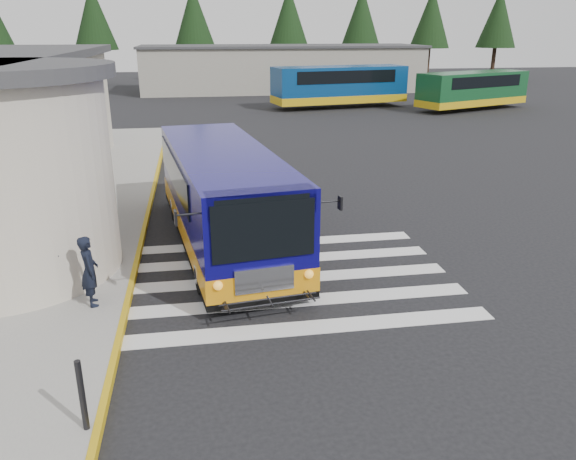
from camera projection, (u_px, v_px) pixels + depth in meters
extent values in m
plane|color=black|center=(298.00, 264.00, 14.28)|extent=(140.00, 140.00, 0.00)
cube|color=gold|center=(147.00, 220.00, 17.35)|extent=(0.12, 34.00, 0.16)
cube|color=black|center=(66.00, 178.00, 17.51)|extent=(0.08, 1.20, 2.20)
cube|color=#38383A|center=(77.00, 136.00, 17.15)|extent=(1.20, 1.80, 0.12)
cube|color=silver|center=(302.00, 328.00, 11.23)|extent=(8.00, 0.55, 0.01)
cube|color=silver|center=(292.00, 301.00, 12.34)|extent=(8.00, 0.55, 0.01)
cube|color=silver|center=(284.00, 279.00, 13.46)|extent=(8.00, 0.55, 0.01)
cube|color=silver|center=(277.00, 259.00, 14.57)|extent=(8.00, 0.55, 0.01)
cube|color=silver|center=(270.00, 243.00, 15.69)|extent=(8.00, 0.55, 0.01)
cube|color=gray|center=(282.00, 69.00, 53.52)|extent=(26.00, 8.00, 4.00)
cube|color=#38383A|center=(282.00, 46.00, 52.80)|extent=(26.40, 8.40, 0.20)
cylinder|color=black|center=(99.00, 68.00, 58.28)|extent=(0.44, 0.44, 3.60)
cone|color=black|center=(93.00, 17.00, 56.58)|extent=(4.40, 4.40, 6.40)
cylinder|color=black|center=(196.00, 67.00, 59.80)|extent=(0.44, 0.44, 3.60)
cone|color=black|center=(194.00, 17.00, 58.10)|extent=(4.40, 4.40, 6.40)
cylinder|color=black|center=(289.00, 66.00, 61.32)|extent=(0.44, 0.44, 3.60)
cone|color=black|center=(289.00, 17.00, 59.62)|extent=(4.40, 4.40, 6.40)
cylinder|color=black|center=(359.00, 65.00, 62.53)|extent=(0.44, 0.44, 3.60)
cone|color=black|center=(361.00, 17.00, 60.84)|extent=(4.40, 4.40, 6.40)
cylinder|color=black|center=(427.00, 65.00, 63.75)|extent=(0.44, 0.44, 3.60)
cone|color=black|center=(431.00, 18.00, 62.06)|extent=(4.40, 4.40, 6.40)
cylinder|color=black|center=(493.00, 64.00, 64.96)|extent=(0.44, 0.44, 3.60)
cone|color=black|center=(498.00, 18.00, 63.27)|extent=(4.40, 4.40, 6.40)
cube|color=#0C085E|center=(223.00, 191.00, 15.16)|extent=(3.53, 8.90, 2.26)
cube|color=orange|center=(225.00, 221.00, 15.46)|extent=(3.57, 8.94, 0.54)
cube|color=black|center=(225.00, 232.00, 15.56)|extent=(3.55, 8.93, 0.21)
cube|color=black|center=(264.00, 231.00, 11.13)|extent=(2.11, 0.34, 1.20)
cube|color=silver|center=(265.00, 280.00, 11.48)|extent=(1.25, 0.22, 0.53)
cube|color=black|center=(173.00, 171.00, 15.37)|extent=(0.88, 6.30, 0.87)
cube|color=black|center=(260.00, 165.00, 16.04)|extent=(0.88, 6.30, 0.87)
cylinder|color=black|center=(203.00, 273.00, 12.63)|extent=(0.41, 0.95, 0.92)
cylinder|color=black|center=(292.00, 263.00, 13.21)|extent=(0.41, 0.95, 0.92)
cylinder|color=black|center=(176.00, 205.00, 17.48)|extent=(0.41, 0.95, 0.92)
cylinder|color=black|center=(243.00, 200.00, 18.06)|extent=(0.41, 0.95, 0.92)
cube|color=black|center=(176.00, 218.00, 10.68)|extent=(0.07, 0.18, 0.29)
cube|color=black|center=(340.00, 203.00, 11.60)|extent=(0.07, 0.18, 0.29)
imported|color=black|center=(89.00, 271.00, 11.65)|extent=(0.50, 0.64, 1.53)
imported|color=black|center=(57.00, 255.00, 12.05)|extent=(0.92, 1.05, 1.83)
cylinder|color=black|center=(82.00, 395.00, 8.01)|extent=(0.09, 0.09, 1.14)
cube|color=navy|center=(339.00, 84.00, 42.16)|extent=(10.39, 4.51, 2.57)
cube|color=gold|center=(339.00, 98.00, 42.51)|extent=(10.43, 4.55, 0.56)
cube|color=black|center=(340.00, 76.00, 41.95)|extent=(8.20, 4.17, 0.89)
cube|color=#114120|center=(473.00, 88.00, 41.09)|extent=(9.26, 5.59, 2.29)
cube|color=gold|center=(471.00, 101.00, 41.40)|extent=(9.30, 5.62, 0.50)
cube|color=black|center=(474.00, 80.00, 40.90)|extent=(7.42, 4.91, 0.80)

